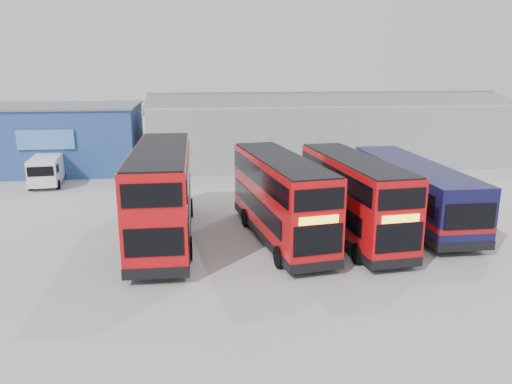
# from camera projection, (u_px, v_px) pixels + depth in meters

# --- Properties ---
(ground_plane) EXTENTS (120.00, 120.00, 0.00)m
(ground_plane) POSITION_uv_depth(u_px,v_px,m) (268.00, 237.00, 24.43)
(ground_plane) COLOR #9B9B96
(ground_plane) RESTS_ON ground
(office_block) EXTENTS (12.30, 8.32, 5.12)m
(office_block) POSITION_uv_depth(u_px,v_px,m) (61.00, 137.00, 39.46)
(office_block) COLOR navy
(office_block) RESTS_ON ground
(maintenance_shed) EXTENTS (30.50, 12.00, 5.89)m
(maintenance_shed) POSITION_uv_depth(u_px,v_px,m) (325.00, 130.00, 43.94)
(maintenance_shed) COLOR #9399A1
(maintenance_shed) RESTS_ON ground
(double_decker_left) EXTENTS (2.73, 10.60, 4.47)m
(double_decker_left) POSITION_uv_depth(u_px,v_px,m) (162.00, 195.00, 23.45)
(double_decker_left) COLOR red
(double_decker_left) RESTS_ON ground
(double_decker_centre) EXTENTS (3.66, 9.73, 4.02)m
(double_decker_centre) POSITION_uv_depth(u_px,v_px,m) (280.00, 199.00, 23.59)
(double_decker_centre) COLOR red
(double_decker_centre) RESTS_ON ground
(double_decker_right) EXTENTS (3.14, 9.48, 3.94)m
(double_decker_right) POSITION_uv_depth(u_px,v_px,m) (353.00, 199.00, 23.90)
(double_decker_right) COLOR red
(double_decker_right) RESTS_ON ground
(single_decker_blue) EXTENTS (2.88, 11.53, 3.11)m
(single_decker_blue) POSITION_uv_depth(u_px,v_px,m) (412.00, 192.00, 26.79)
(single_decker_blue) COLOR #0D123C
(single_decker_blue) RESTS_ON ground
(panel_van) EXTENTS (2.32, 4.75, 2.01)m
(panel_van) POSITION_uv_depth(u_px,v_px,m) (47.00, 169.00, 34.72)
(panel_van) COLOR white
(panel_van) RESTS_ON ground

